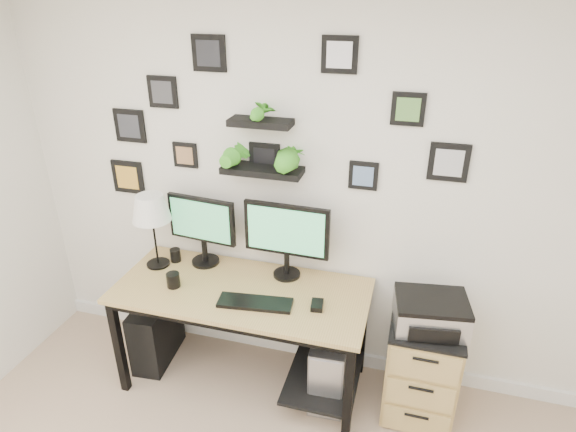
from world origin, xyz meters
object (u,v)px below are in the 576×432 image
(file_cabinet, at_px, (421,364))
(printer, at_px, (431,313))
(monitor_left, at_px, (202,226))
(pc_tower_grey, at_px, (330,363))
(table_lamp, at_px, (151,210))
(mug, at_px, (173,280))
(desk, at_px, (249,303))
(pc_tower_black, at_px, (157,330))
(monitor_right, at_px, (286,235))

(file_cabinet, xyz_separation_m, printer, (0.00, -0.04, 0.43))
(monitor_left, height_order, printer, monitor_left)
(pc_tower_grey, bearing_deg, file_cabinet, 4.45)
(table_lamp, height_order, mug, table_lamp)
(desk, xyz_separation_m, pc_tower_black, (-0.72, 0.01, -0.39))
(monitor_right, height_order, pc_tower_grey, monitor_right)
(table_lamp, relative_size, printer, 1.15)
(monitor_left, relative_size, pc_tower_grey, 0.97)
(printer, bearing_deg, monitor_right, 169.54)
(desk, relative_size, monitor_right, 2.89)
(pc_tower_black, height_order, file_cabinet, file_cabinet)
(pc_tower_black, height_order, pc_tower_grey, pc_tower_grey)
(table_lamp, height_order, pc_tower_grey, table_lamp)
(pc_tower_black, bearing_deg, table_lamp, 57.22)
(table_lamp, bearing_deg, desk, -7.05)
(pc_tower_black, distance_m, pc_tower_grey, 1.27)
(printer, bearing_deg, desk, -179.10)
(desk, distance_m, printer, 1.12)
(desk, height_order, mug, mug)
(monitor_left, distance_m, mug, 0.40)
(mug, bearing_deg, pc_tower_black, 153.65)
(mug, xyz_separation_m, pc_tower_grey, (1.00, 0.14, -0.55))
(file_cabinet, bearing_deg, pc_tower_black, -178.46)
(monitor_left, bearing_deg, mug, -102.96)
(monitor_right, bearing_deg, monitor_left, 179.59)
(desk, relative_size, mug, 17.01)
(pc_tower_black, bearing_deg, desk, -5.36)
(mug, height_order, pc_tower_grey, mug)
(monitor_right, distance_m, mug, 0.77)
(table_lamp, distance_m, pc_tower_grey, 1.54)
(monitor_right, bearing_deg, printer, -10.46)
(table_lamp, distance_m, printer, 1.84)
(monitor_right, bearing_deg, mug, -154.60)
(monitor_left, xyz_separation_m, pc_tower_grey, (0.93, -0.18, -0.79))
(table_lamp, height_order, printer, table_lamp)
(printer, bearing_deg, monitor_left, 173.40)
(table_lamp, bearing_deg, monitor_left, 19.58)
(desk, height_order, monitor_right, monitor_right)
(monitor_left, bearing_deg, monitor_right, -0.41)
(monitor_left, relative_size, file_cabinet, 0.73)
(desk, bearing_deg, mug, -164.85)
(table_lamp, relative_size, pc_tower_black, 1.09)
(pc_tower_grey, bearing_deg, monitor_right, 153.46)
(monitor_right, height_order, mug, monitor_right)
(monitor_left, xyz_separation_m, file_cabinet, (1.50, -0.13, -0.70))
(table_lamp, bearing_deg, mug, -42.53)
(pc_tower_grey, distance_m, file_cabinet, 0.58)
(mug, bearing_deg, table_lamp, 137.47)
(monitor_left, height_order, pc_tower_grey, monitor_left)
(monitor_right, distance_m, pc_tower_grey, 0.90)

